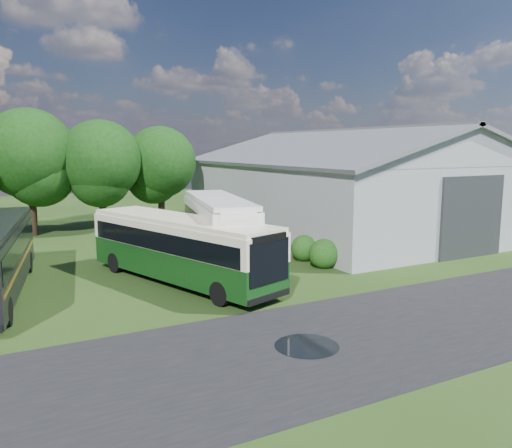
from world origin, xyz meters
TOP-DOWN VIEW (x-y plane):
  - ground at (0.00, 0.00)m, footprint 120.00×120.00m
  - asphalt_road at (3.00, -3.00)m, footprint 60.00×8.00m
  - puddle at (-1.50, -3.00)m, footprint 2.20×2.20m
  - storage_shed at (15.00, 15.98)m, footprint 18.80×24.80m
  - tree_mid at (-8.00, 24.80)m, footprint 6.80×6.80m
  - tree_right_a at (-3.00, 23.80)m, footprint 6.26×6.26m
  - tree_right_b at (2.00, 24.60)m, footprint 5.98×5.98m
  - shrub_front at (5.60, 6.00)m, footprint 1.70×1.70m
  - shrub_mid at (5.60, 8.00)m, footprint 1.60×1.60m
  - bus_green_single at (-2.53, 6.76)m, footprint 6.41×12.15m
  - bus_maroon_double at (0.01, 7.87)m, footprint 4.35×9.72m

SIDE VIEW (x-z plane):
  - ground at x=0.00m, z-range 0.00..0.00m
  - asphalt_road at x=3.00m, z-range -0.01..0.01m
  - puddle at x=-1.50m, z-range -0.01..0.01m
  - shrub_front at x=5.60m, z-range -0.85..0.85m
  - shrub_mid at x=5.60m, z-range -0.80..0.80m
  - bus_green_single at x=-2.53m, z-range 0.11..3.39m
  - bus_maroon_double at x=0.01m, z-range 0.00..4.05m
  - storage_shed at x=15.00m, z-range 0.09..8.24m
  - tree_right_b at x=2.00m, z-range 1.21..9.66m
  - tree_right_a at x=-3.00m, z-range 1.27..10.10m
  - tree_mid at x=-8.00m, z-range 1.38..10.98m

